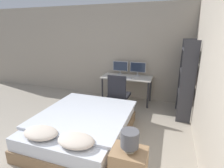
# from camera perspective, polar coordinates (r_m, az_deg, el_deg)

# --- Properties ---
(wall_back) EXTENTS (12.00, 0.06, 2.70)m
(wall_back) POSITION_cam_1_polar(r_m,az_deg,el_deg) (5.18, 5.33, 9.96)
(wall_back) COLOR #9E9384
(wall_back) RESTS_ON ground_plane
(wall_side_right) EXTENTS (0.06, 12.00, 2.70)m
(wall_side_right) POSITION_cam_1_polar(r_m,az_deg,el_deg) (2.81, 30.02, 1.66)
(wall_side_right) COLOR #9E9384
(wall_side_right) RESTS_ON ground_plane
(bed) EXTENTS (1.64, 2.02, 0.57)m
(bed) POSITION_cam_1_polar(r_m,az_deg,el_deg) (3.44, -9.52, -13.53)
(bed) COLOR #846647
(bed) RESTS_ON ground_plane
(bedside_lamp) EXTENTS (0.22, 0.22, 0.27)m
(bedside_lamp) POSITION_cam_1_polar(r_m,az_deg,el_deg) (2.21, 5.81, -17.47)
(bedside_lamp) COLOR gray
(bedside_lamp) RESTS_ON nightstand
(desk) EXTENTS (1.38, 0.63, 0.75)m
(desk) POSITION_cam_1_polar(r_m,az_deg,el_deg) (4.93, 4.87, 1.33)
(desk) COLOR beige
(desk) RESTS_ON ground_plane
(monitor_left) EXTENTS (0.45, 0.16, 0.39)m
(monitor_left) POSITION_cam_1_polar(r_m,az_deg,el_deg) (5.12, 2.75, 5.63)
(monitor_left) COLOR #B7B7BC
(monitor_left) RESTS_ON desk
(monitor_right) EXTENTS (0.45, 0.16, 0.39)m
(monitor_right) POSITION_cam_1_polar(r_m,az_deg,el_deg) (5.00, 8.43, 5.20)
(monitor_right) COLOR #B7B7BC
(monitor_right) RESTS_ON desk
(keyboard) EXTENTS (0.34, 0.13, 0.02)m
(keyboard) POSITION_cam_1_polar(r_m,az_deg,el_deg) (4.71, 4.28, 1.91)
(keyboard) COLOR #B7B7BC
(keyboard) RESTS_ON desk
(computer_mouse) EXTENTS (0.07, 0.05, 0.04)m
(computer_mouse) POSITION_cam_1_polar(r_m,az_deg,el_deg) (4.65, 7.41, 1.73)
(computer_mouse) COLOR #B7B7BC
(computer_mouse) RESTS_ON desk
(office_chair) EXTENTS (0.52, 0.52, 0.98)m
(office_chair) POSITION_cam_1_polar(r_m,az_deg,el_deg) (4.37, 2.15, -4.29)
(office_chair) COLOR black
(office_chair) RESTS_ON ground_plane
(bookshelf) EXTENTS (0.30, 0.74, 1.81)m
(bookshelf) POSITION_cam_1_polar(r_m,az_deg,el_deg) (4.26, 23.29, 2.27)
(bookshelf) COLOR #333338
(bookshelf) RESTS_ON ground_plane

